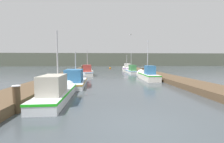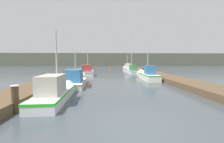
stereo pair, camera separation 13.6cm
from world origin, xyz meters
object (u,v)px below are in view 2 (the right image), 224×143
(seagull_lead, at_px, (131,35))
(mooring_piling_2, at_px, (137,69))
(fishing_boat_4, at_px, (131,70))
(mooring_piling_0, at_px, (15,99))
(fishing_boat_0, at_px, (58,90))
(fishing_boat_1, at_px, (76,80))
(mooring_piling_1, at_px, (143,71))
(fishing_boat_5, at_px, (127,69))
(channel_buoy, at_px, (111,68))
(mooring_piling_3, at_px, (83,69))
(fishing_boat_2, at_px, (147,75))
(fishing_boat_3, at_px, (88,72))

(seagull_lead, bearing_deg, mooring_piling_2, -23.66)
(fishing_boat_4, distance_m, mooring_piling_0, 21.92)
(fishing_boat_0, xyz_separation_m, seagull_lead, (6.31, 11.96, 5.27))
(fishing_boat_1, bearing_deg, mooring_piling_1, 46.09)
(fishing_boat_5, xyz_separation_m, mooring_piling_1, (1.26, -8.23, 0.05))
(fishing_boat_1, xyz_separation_m, channel_buoy, (4.21, 26.30, -0.29))
(fishing_boat_5, bearing_deg, mooring_piling_2, -66.48)
(fishing_boat_4, bearing_deg, channel_buoy, 100.94)
(seagull_lead, bearing_deg, mooring_piling_3, 54.98)
(fishing_boat_4, distance_m, mooring_piling_1, 3.57)
(mooring_piling_0, height_order, mooring_piling_3, mooring_piling_3)
(channel_buoy, bearing_deg, fishing_boat_0, -97.98)
(seagull_lead, bearing_deg, fishing_boat_0, 146.94)
(mooring_piling_1, bearing_deg, mooring_piling_2, 89.77)
(fishing_boat_4, xyz_separation_m, mooring_piling_1, (1.24, -3.35, 0.11))
(fishing_boat_4, xyz_separation_m, channel_buoy, (-3.15, 13.22, -0.28))
(fishing_boat_2, height_order, mooring_piling_3, fishing_boat_2)
(fishing_boat_1, bearing_deg, channel_buoy, 78.48)
(mooring_piling_0, bearing_deg, fishing_boat_3, 85.64)
(fishing_boat_0, height_order, mooring_piling_1, fishing_boat_0)
(fishing_boat_4, relative_size, mooring_piling_0, 5.11)
(mooring_piling_2, relative_size, mooring_piling_3, 0.69)
(channel_buoy, xyz_separation_m, seagull_lead, (1.96, -19.05, 5.57))
(mooring_piling_1, relative_size, mooring_piling_2, 1.10)
(fishing_boat_0, xyz_separation_m, mooring_piling_1, (8.74, 14.45, 0.09))
(channel_buoy, distance_m, seagull_lead, 19.95)
(mooring_piling_0, bearing_deg, mooring_piling_2, 65.75)
(mooring_piling_1, distance_m, seagull_lead, 6.24)
(mooring_piling_0, height_order, mooring_piling_1, mooring_piling_0)
(fishing_boat_4, height_order, mooring_piling_2, fishing_boat_4)
(mooring_piling_1, distance_m, mooring_piling_3, 9.77)
(fishing_boat_1, height_order, mooring_piling_3, fishing_boat_1)
(mooring_piling_0, distance_m, mooring_piling_1, 19.47)
(mooring_piling_0, xyz_separation_m, mooring_piling_3, (0.13, 18.49, 0.13))
(fishing_boat_5, bearing_deg, fishing_boat_3, -126.07)
(fishing_boat_0, xyz_separation_m, channel_buoy, (4.35, 31.02, -0.30))
(fishing_boat_4, height_order, mooring_piling_0, fishing_boat_4)
(mooring_piling_1, bearing_deg, fishing_boat_4, 110.27)
(mooring_piling_1, relative_size, mooring_piling_3, 0.76)
(fishing_boat_1, distance_m, seagull_lead, 10.88)
(fishing_boat_1, height_order, fishing_boat_4, fishing_boat_4)
(fishing_boat_1, xyz_separation_m, seagull_lead, (6.17, 7.24, 5.28))
(mooring_piling_1, bearing_deg, channel_buoy, 104.83)
(fishing_boat_5, xyz_separation_m, mooring_piling_0, (-8.50, -25.08, 0.10))
(fishing_boat_3, relative_size, fishing_boat_5, 0.87)
(mooring_piling_2, bearing_deg, fishing_boat_0, -114.40)
(mooring_piling_1, xyz_separation_m, mooring_piling_2, (0.02, 4.86, -0.05))
(mooring_piling_1, height_order, channel_buoy, mooring_piling_1)
(mooring_piling_2, distance_m, mooring_piling_3, 10.17)
(fishing_boat_1, relative_size, mooring_piling_2, 5.71)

